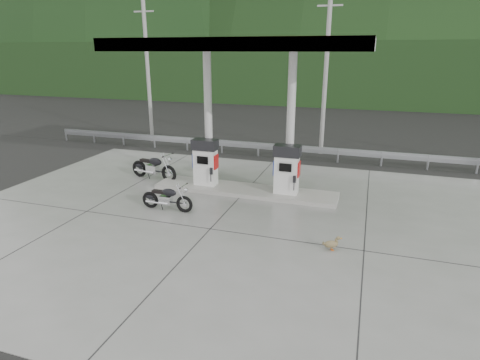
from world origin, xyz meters
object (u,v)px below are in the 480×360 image
(gas_pump_left, at_px, (205,162))
(duck, at_px, (331,244))
(motorcycle_right, at_px, (167,198))
(gas_pump_right, at_px, (287,169))
(motorcycle_left, at_px, (154,168))

(gas_pump_left, height_order, duck, gas_pump_left)
(motorcycle_right, distance_m, duck, 5.73)
(gas_pump_left, relative_size, duck, 3.78)
(motorcycle_right, relative_size, duck, 3.70)
(gas_pump_right, xyz_separation_m, duck, (2.03, -3.73, -0.88))
(duck, bearing_deg, motorcycle_left, 127.98)
(gas_pump_left, distance_m, motorcycle_left, 2.59)
(motorcycle_left, height_order, duck, motorcycle_left)
(gas_pump_left, distance_m, gas_pump_right, 3.20)
(gas_pump_right, bearing_deg, gas_pump_left, 180.00)
(gas_pump_left, bearing_deg, motorcycle_left, 171.91)
(motorcycle_right, height_order, duck, motorcycle_right)
(gas_pump_left, bearing_deg, motorcycle_right, -98.19)
(motorcycle_left, bearing_deg, duck, -17.75)
(duck, bearing_deg, motorcycle_right, 143.69)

